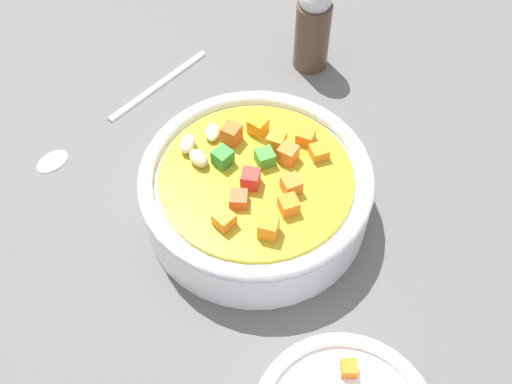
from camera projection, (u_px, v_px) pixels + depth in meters
The scene contains 4 objects.
ground_plane at pixel (256, 217), 51.55cm from camera, with size 140.00×140.00×2.00cm, color #565451.
soup_bowl_main at pixel (256, 190), 48.50cm from camera, with size 18.46×18.46×6.19cm.
spoon at pixel (114, 114), 56.78cm from camera, with size 6.49×20.49×0.84cm.
pepper_shaker at pixel (313, 26), 57.84cm from camera, with size 3.43×3.43×9.36cm.
Camera 1 is at (13.26, -25.77, 41.68)cm, focal length 42.46 mm.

